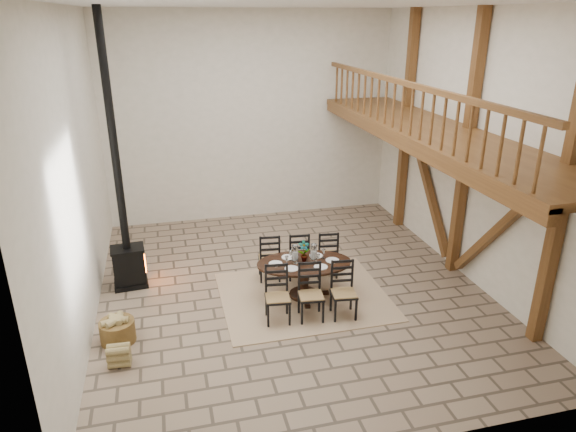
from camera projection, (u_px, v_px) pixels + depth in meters
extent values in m
plane|color=#8F775F|center=(291.00, 289.00, 9.73)|extent=(8.00, 8.00, 0.00)
cube|color=white|center=(251.00, 119.00, 12.43)|extent=(7.00, 0.02, 5.00)
cube|color=white|center=(390.00, 262.00, 5.20)|extent=(7.00, 0.02, 5.00)
cube|color=white|center=(75.00, 175.00, 8.03)|extent=(0.02, 8.00, 5.00)
cube|color=white|center=(472.00, 149.00, 9.61)|extent=(0.02, 8.00, 5.00)
cube|color=white|center=(292.00, 4.00, 7.90)|extent=(7.00, 8.00, 0.02)
cube|color=brown|center=(564.00, 191.00, 7.32)|extent=(0.18, 0.18, 5.00)
cube|color=brown|center=(467.00, 149.00, 9.58)|extent=(0.18, 0.18, 5.00)
cube|color=brown|center=(406.00, 124.00, 11.84)|extent=(0.18, 0.18, 5.00)
cube|color=brown|center=(499.00, 229.00, 8.85)|extent=(0.14, 2.16, 2.54)
cube|color=brown|center=(428.00, 185.00, 11.11)|extent=(0.14, 2.16, 2.54)
cube|color=brown|center=(469.00, 133.00, 9.47)|extent=(0.20, 7.80, 0.20)
cube|color=brown|center=(436.00, 133.00, 9.30)|extent=(1.60, 7.80, 0.12)
cube|color=brown|center=(400.00, 140.00, 9.18)|extent=(0.18, 7.80, 0.22)
cube|color=brown|center=(404.00, 83.00, 8.81)|extent=(0.09, 7.60, 0.09)
cube|color=brown|center=(402.00, 108.00, 8.96)|extent=(0.06, 7.60, 0.86)
cube|color=tan|center=(304.00, 296.00, 9.45)|extent=(3.00, 2.50, 0.02)
ellipsoid|color=black|center=(304.00, 263.00, 9.21)|extent=(1.82, 1.22, 0.04)
cylinder|color=black|center=(304.00, 281.00, 9.34)|extent=(0.17, 0.17, 0.62)
cylinder|color=black|center=(304.00, 294.00, 9.44)|extent=(0.53, 0.53, 0.06)
cube|color=#A78B4D|center=(278.00, 298.00, 8.53)|extent=(0.46, 0.44, 0.04)
cube|color=black|center=(278.00, 310.00, 8.62)|extent=(0.44, 0.44, 0.43)
cube|color=black|center=(276.00, 279.00, 8.60)|extent=(0.36, 0.08, 0.56)
cube|color=#A78B4D|center=(311.00, 296.00, 8.60)|extent=(0.46, 0.44, 0.04)
cube|color=black|center=(311.00, 308.00, 8.69)|extent=(0.44, 0.44, 0.43)
cube|color=black|center=(309.00, 277.00, 8.67)|extent=(0.36, 0.08, 0.56)
cube|color=#A78B4D|center=(344.00, 293.00, 8.67)|extent=(0.46, 0.44, 0.04)
cube|color=black|center=(343.00, 306.00, 8.75)|extent=(0.44, 0.44, 0.43)
cube|color=black|center=(342.00, 275.00, 8.74)|extent=(0.36, 0.08, 0.56)
cube|color=#A78B4D|center=(269.00, 258.00, 9.92)|extent=(0.46, 0.44, 0.04)
cube|color=black|center=(269.00, 269.00, 10.01)|extent=(0.44, 0.44, 0.43)
cube|color=black|center=(270.00, 250.00, 9.66)|extent=(0.36, 0.08, 0.56)
cube|color=#A78B4D|center=(298.00, 257.00, 9.99)|extent=(0.46, 0.44, 0.04)
cube|color=black|center=(298.00, 267.00, 10.07)|extent=(0.44, 0.44, 0.43)
cube|color=black|center=(299.00, 248.00, 9.73)|extent=(0.36, 0.08, 0.56)
cube|color=#A78B4D|center=(326.00, 255.00, 10.05)|extent=(0.46, 0.44, 0.04)
cube|color=black|center=(326.00, 266.00, 10.14)|extent=(0.44, 0.44, 0.43)
cube|color=black|center=(329.00, 247.00, 9.79)|extent=(0.36, 0.08, 0.56)
cube|color=white|center=(304.00, 262.00, 9.20)|extent=(1.38, 0.81, 0.01)
cube|color=white|center=(304.00, 258.00, 9.17)|extent=(0.87, 0.38, 0.18)
cylinder|color=white|center=(295.00, 254.00, 9.12)|extent=(0.12, 0.12, 0.34)
cylinder|color=white|center=(314.00, 253.00, 9.16)|extent=(0.12, 0.12, 0.34)
cylinder|color=white|center=(295.00, 259.00, 9.15)|extent=(0.06, 0.06, 0.16)
cylinder|color=white|center=(314.00, 258.00, 9.19)|extent=(0.06, 0.06, 0.16)
imported|color=#4C723F|center=(304.00, 251.00, 9.17)|extent=(0.22, 0.16, 0.39)
cube|color=black|center=(131.00, 283.00, 9.83)|extent=(0.65, 0.52, 0.09)
cube|color=black|center=(129.00, 265.00, 9.69)|extent=(0.60, 0.47, 0.66)
cube|color=#FF590C|center=(145.00, 263.00, 9.78)|extent=(0.04, 0.27, 0.27)
cube|color=black|center=(127.00, 249.00, 9.56)|extent=(0.64, 0.51, 0.04)
cylinder|color=black|center=(113.00, 136.00, 8.79)|extent=(0.14, 0.14, 4.20)
cylinder|color=brown|center=(118.00, 331.00, 8.10)|extent=(0.55, 0.55, 0.36)
cube|color=tan|center=(116.00, 319.00, 8.02)|extent=(0.30, 0.30, 0.11)
cube|color=tan|center=(119.00, 356.00, 7.54)|extent=(0.34, 0.24, 0.34)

